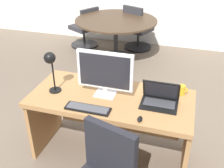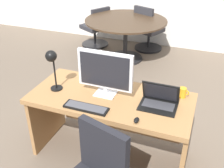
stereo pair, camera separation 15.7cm
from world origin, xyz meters
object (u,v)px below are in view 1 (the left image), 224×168
coffee_mug (182,90)px  monitor (105,72)px  meeting_chair_far (85,31)px  laptop (160,96)px  meeting_table (116,29)px  keyboard (88,109)px  desk_lamp (51,63)px  mouse (140,119)px  desk (112,111)px  meeting_chair_near (137,32)px

coffee_mug → monitor: bearing=-162.7°
monitor → meeting_chair_far: 3.25m
monitor → laptop: 0.56m
meeting_chair_far → meeting_table: bearing=-29.1°
keyboard → desk_lamp: size_ratio=0.96×
monitor → mouse: (0.41, -0.31, -0.23)m
meeting_table → meeting_chair_far: (-0.78, 0.44, -0.24)m
keyboard → coffee_mug: bearing=33.1°
desk → meeting_table: size_ratio=1.07×
desk_lamp → meeting_table: bearing=92.0°
keyboard → mouse: (0.48, -0.03, 0.01)m
keyboard → meeting_chair_near: 3.35m
meeting_table → meeting_chair_near: meeting_chair_near is taller
desk → laptop: size_ratio=4.66×
keyboard → coffee_mug: size_ratio=4.23×
meeting_chair_near → mouse: bearing=-77.6°
mouse → meeting_chair_near: 3.45m
laptop → meeting_table: laptop is taller
desk → desk_lamp: desk_lamp is taller
meeting_chair_near → meeting_chair_far: 1.06m
meeting_chair_far → coffee_mug: bearing=-51.8°
coffee_mug → meeting_chair_near: bearing=110.2°
desk_lamp → meeting_chair_far: size_ratio=0.52×
desk → desk_lamp: bearing=-167.7°
keyboard → meeting_table: meeting_table is taller
meeting_chair_near → meeting_chair_far: size_ratio=1.08×
desk_lamp → monitor: bearing=11.5°
meeting_table → coffee_mug: bearing=-59.6°
desk_lamp → meeting_table: 2.58m
desk_lamp → meeting_chair_near: (0.17, 3.14, -0.69)m
desk → meeting_chair_far: 3.20m
desk → meeting_chair_near: size_ratio=1.75×
desk_lamp → keyboard: bearing=-23.3°
mouse → meeting_table: bearing=110.0°
meeting_chair_far → monitor: bearing=-64.4°
laptop → desk_lamp: (-1.03, -0.11, 0.25)m
laptop → mouse: laptop is taller
desk → mouse: size_ratio=20.79×
mouse → desk_lamp: bearing=167.0°
monitor → meeting_table: size_ratio=0.37×
monitor → desk_lamp: bearing=-168.5°
desk → meeting_chair_far: (-1.44, 2.85, -0.21)m
keyboard → meeting_chair_near: size_ratio=0.46×
keyboard → desk_lamp: desk_lamp is taller
desk_lamp → meeting_chair_near: size_ratio=0.48×
monitor → mouse: size_ratio=7.14×
keyboard → desk: bearing=66.5°
monitor → coffee_mug: bearing=17.3°
desk_lamp → coffee_mug: size_ratio=4.40×
mouse → meeting_chair_near: (-0.73, 3.35, -0.39)m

